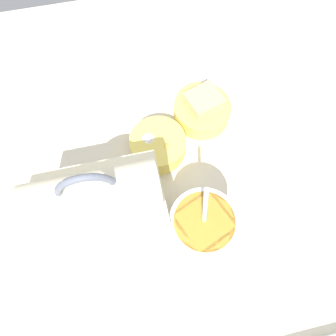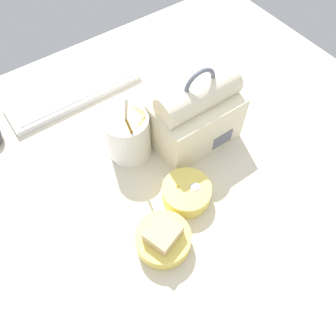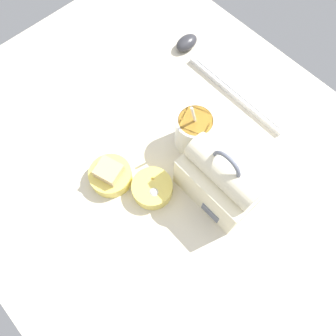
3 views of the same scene
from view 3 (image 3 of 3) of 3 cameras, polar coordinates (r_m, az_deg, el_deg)
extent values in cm
cube|color=beige|center=(94.15, 0.04, 0.77)|extent=(140.00, 110.00, 2.00)
cube|color=silver|center=(108.55, 13.32, 13.89)|extent=(37.59, 11.90, 1.80)
cube|color=white|center=(107.74, 13.44, 14.22)|extent=(34.58, 9.75, 0.30)
cube|color=#EFE5C1|center=(84.80, 8.83, -2.70)|extent=(20.48, 12.55, 13.16)
cylinder|color=#EFE5C1|center=(76.91, 9.73, -0.49)|extent=(19.46, 7.24, 7.24)
cube|color=slate|center=(85.20, 7.33, -7.79)|extent=(5.73, 0.30, 3.95)
torus|color=slate|center=(73.96, 10.13, 0.47)|extent=(8.17, 1.00, 8.17)
cylinder|color=white|center=(91.25, 4.35, 6.52)|extent=(10.57, 10.57, 11.99)
cylinder|color=#C6892D|center=(86.34, 4.62, 8.38)|extent=(9.30, 9.30, 0.60)
cylinder|color=silver|center=(84.51, 4.82, 8.39)|extent=(0.70, 4.02, 13.55)
cylinder|color=#EFD65B|center=(90.79, -9.93, -1.35)|extent=(11.59, 11.59, 4.09)
cube|color=tan|center=(88.73, -10.16, -0.82)|extent=(7.85, 7.48, 5.73)
cylinder|color=#EFD65B|center=(88.15, -2.76, -3.57)|extent=(10.96, 10.96, 4.31)
ellipsoid|color=white|center=(86.51, -2.47, -4.43)|extent=(2.98, 2.98, 3.51)
cone|color=#EFBC47|center=(87.73, -2.64, -2.05)|extent=(4.95, 4.95, 3.67)
sphere|color=black|center=(87.47, -4.23, -5.12)|extent=(1.32, 1.32, 1.32)
sphere|color=black|center=(87.45, -3.72, -5.06)|extent=(1.32, 1.32, 1.32)
sphere|color=black|center=(87.56, -3.31, -4.76)|extent=(1.32, 1.32, 1.32)
sphere|color=black|center=(87.78, -3.12, -4.30)|extent=(1.32, 1.32, 1.32)
ellipsoid|color=#333338|center=(115.66, 3.26, 20.96)|extent=(5.09, 8.16, 3.98)
camera|label=1|loc=(0.56, 25.96, 34.88)|focal=35.00mm
camera|label=2|loc=(0.52, -54.41, 21.87)|focal=35.00mm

